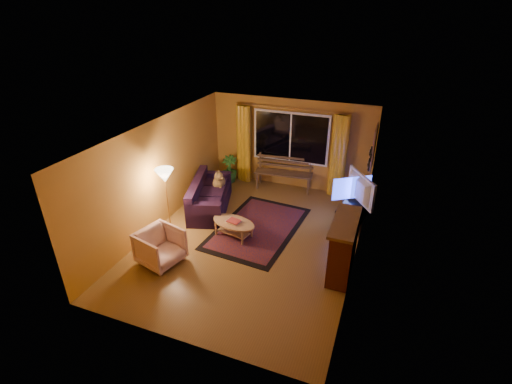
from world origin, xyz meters
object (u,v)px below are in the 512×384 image
(armchair, at_px, (160,246))
(tv_console, at_px, (353,212))
(coffee_table, at_px, (234,229))
(sofa, at_px, (210,195))
(floor_lamp, at_px, (168,202))
(bench, at_px, (283,181))

(armchair, distance_m, tv_console, 4.52)
(coffee_table, height_order, tv_console, tv_console)
(armchair, height_order, coffee_table, armchair)
(sofa, relative_size, tv_console, 1.48)
(tv_console, bearing_deg, floor_lamp, -141.61)
(floor_lamp, bearing_deg, bench, 60.39)
(armchair, bearing_deg, tv_console, -34.16)
(tv_console, bearing_deg, sofa, -158.05)
(bench, relative_size, coffee_table, 1.53)
(bench, height_order, floor_lamp, floor_lamp)
(bench, bearing_deg, armchair, -114.17)
(bench, xyz_separation_m, sofa, (-1.40, -1.78, 0.16))
(bench, height_order, tv_console, tv_console)
(sofa, xyz_separation_m, coffee_table, (1.07, -0.95, -0.21))
(tv_console, bearing_deg, bench, 162.95)
(armchair, xyz_separation_m, coffee_table, (0.99, 1.38, -0.21))
(floor_lamp, relative_size, coffee_table, 1.52)
(armchair, bearing_deg, floor_lamp, 37.66)
(sofa, distance_m, tv_console, 3.55)
(sofa, distance_m, armchair, 2.33)
(armchair, distance_m, floor_lamp, 1.18)
(floor_lamp, xyz_separation_m, tv_console, (3.84, 1.95, -0.52))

